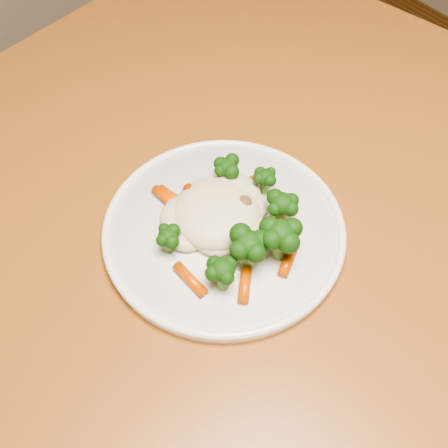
% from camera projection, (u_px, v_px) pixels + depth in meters
% --- Properties ---
extents(dining_table, '(1.38, 1.04, 0.75)m').
position_uv_depth(dining_table, '(141.00, 282.00, 0.74)').
color(dining_table, '#975822').
rests_on(dining_table, ground).
extents(plate, '(0.28, 0.28, 0.01)m').
position_uv_depth(plate, '(224.00, 231.00, 0.66)').
color(plate, white).
rests_on(plate, dining_table).
extents(meal, '(0.18, 0.19, 0.05)m').
position_uv_depth(meal, '(232.00, 219.00, 0.64)').
color(meal, beige).
rests_on(meal, plate).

